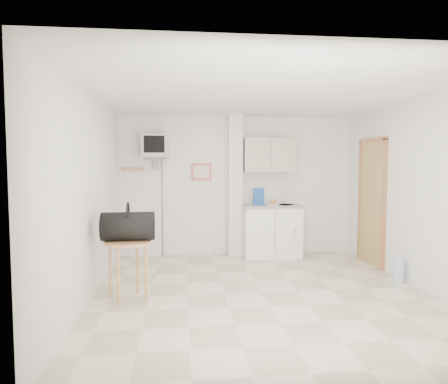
{
  "coord_description": "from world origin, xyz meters",
  "views": [
    {
      "loc": [
        -0.99,
        -4.92,
        1.64
      ],
      "look_at": [
        -0.41,
        0.6,
        1.25
      ],
      "focal_mm": 32.0,
      "sensor_mm": 36.0,
      "label": 1
    }
  ],
  "objects": [
    {
      "name": "ground",
      "position": [
        0.0,
        0.0,
        0.0
      ],
      "size": [
        4.5,
        4.5,
        0.0
      ],
      "primitive_type": "plane",
      "color": "beige",
      "rests_on": "ground"
    },
    {
      "name": "room_envelope",
      "position": [
        0.24,
        0.09,
        1.54
      ],
      "size": [
        4.24,
        4.54,
        2.55
      ],
      "color": "white",
      "rests_on": "ground"
    },
    {
      "name": "kitchenette",
      "position": [
        0.57,
        2.0,
        0.8
      ],
      "size": [
        1.03,
        0.58,
        2.1
      ],
      "color": "white",
      "rests_on": "ground"
    },
    {
      "name": "crt_television",
      "position": [
        -1.45,
        2.02,
        1.94
      ],
      "size": [
        0.44,
        0.45,
        2.15
      ],
      "color": "slate",
      "rests_on": "ground"
    },
    {
      "name": "round_table",
      "position": [
        -1.65,
        -0.08,
        0.6
      ],
      "size": [
        0.56,
        0.56,
        0.71
      ],
      "rotation": [
        0.0,
        0.0,
        -0.35
      ],
      "color": "tan",
      "rests_on": "ground"
    },
    {
      "name": "duffel_bag",
      "position": [
        -1.65,
        -0.05,
        0.89
      ],
      "size": [
        0.64,
        0.37,
        0.47
      ],
      "rotation": [
        0.0,
        0.0,
        0.03
      ],
      "color": "black",
      "rests_on": "round_table"
    },
    {
      "name": "water_bottle",
      "position": [
        1.98,
        0.21,
        0.18
      ],
      "size": [
        0.13,
        0.13,
        0.4
      ],
      "color": "#A5C4E2",
      "rests_on": "ground"
    }
  ]
}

